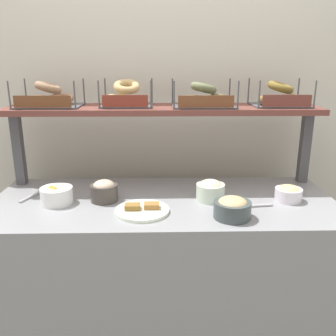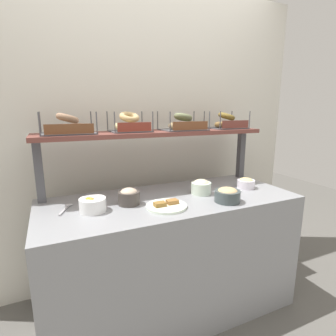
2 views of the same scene
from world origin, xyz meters
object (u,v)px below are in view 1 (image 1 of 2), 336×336
(bagel_basket_plain, at_px, (127,97))
(bagel_basket_cinnamon_raisin, at_px, (279,97))
(bowl_hummus, at_px, (232,208))
(bowl_potato_salad, at_px, (210,190))
(bowl_egg_salad, at_px, (288,193))
(bowl_fruit_salad, at_px, (57,195))
(bowl_tuna_salad, at_px, (104,190))
(serving_plate_white, at_px, (142,210))
(bagel_basket_everything, at_px, (49,98))
(serving_spoon_by_edge, at_px, (248,206))
(serving_spoon_near_plate, at_px, (36,194))
(bagel_basket_poppy, at_px, (203,98))

(bagel_basket_plain, xyz_separation_m, bagel_basket_cinnamon_raisin, (0.82, -0.01, -0.00))
(bowl_hummus, bearing_deg, bowl_potato_salad, 107.30)
(bowl_egg_salad, relative_size, bowl_fruit_salad, 0.85)
(bowl_tuna_salad, bearing_deg, serving_plate_white, -37.60)
(bagel_basket_everything, bearing_deg, serving_spoon_by_edge, -20.25)
(bowl_egg_salad, bearing_deg, bowl_potato_salad, 176.60)
(bowl_fruit_salad, bearing_deg, serving_spoon_by_edge, -4.72)
(bowl_potato_salad, distance_m, serving_spoon_near_plate, 0.89)
(bowl_potato_salad, xyz_separation_m, serving_spoon_by_edge, (0.17, -0.11, -0.04))
(bowl_hummus, relative_size, serving_plate_white, 0.66)
(bowl_egg_salad, height_order, serving_spoon_near_plate, bowl_egg_salad)
(serving_plate_white, relative_size, serving_spoon_by_edge, 1.37)
(bowl_egg_salad, height_order, serving_spoon_by_edge, bowl_egg_salad)
(bowl_hummus, height_order, serving_spoon_near_plate, bowl_hummus)
(serving_plate_white, distance_m, serving_spoon_by_edge, 0.50)
(serving_plate_white, relative_size, bagel_basket_plain, 0.90)
(bowl_potato_salad, bearing_deg, serving_spoon_near_plate, 174.73)
(bowl_hummus, xyz_separation_m, serving_plate_white, (-0.40, 0.07, -0.04))
(bowl_fruit_salad, height_order, bagel_basket_plain, bagel_basket_plain)
(bowl_fruit_salad, relative_size, serving_spoon_by_edge, 0.85)
(bowl_potato_salad, relative_size, bagel_basket_plain, 0.51)
(serving_spoon_near_plate, xyz_separation_m, bagel_basket_poppy, (0.87, 0.17, 0.47))
(bagel_basket_cinnamon_raisin, bearing_deg, bowl_fruit_salad, -165.26)
(serving_plate_white, xyz_separation_m, bagel_basket_everything, (-0.50, 0.41, 0.47))
(serving_plate_white, bearing_deg, serving_spoon_near_plate, 157.45)
(bowl_egg_salad, bearing_deg, serving_spoon_by_edge, -159.11)
(bowl_hummus, xyz_separation_m, bowl_tuna_salad, (-0.59, 0.22, 0.01))
(bowl_egg_salad, distance_m, bagel_basket_everything, 1.32)
(bowl_egg_salad, relative_size, bagel_basket_poppy, 0.40)
(serving_plate_white, bearing_deg, bagel_basket_cinnamon_raisin, 30.08)
(bowl_fruit_salad, distance_m, bowl_tuna_salad, 0.23)
(bowl_egg_salad, height_order, bagel_basket_poppy, bagel_basket_poppy)
(bowl_fruit_salad, height_order, bowl_tuna_salad, bowl_tuna_salad)
(bowl_potato_salad, distance_m, bowl_tuna_salad, 0.52)
(bowl_hummus, distance_m, bagel_basket_poppy, 0.64)
(bowl_fruit_salad, xyz_separation_m, bagel_basket_everything, (-0.08, 0.29, 0.43))
(bagel_basket_poppy, bearing_deg, bowl_tuna_salad, -153.73)
(bowl_hummus, bearing_deg, bowl_fruit_salad, 167.09)
(serving_spoon_by_edge, distance_m, bagel_basket_cinnamon_raisin, 0.64)
(bowl_fruit_salad, distance_m, bagel_basket_poppy, 0.90)
(serving_spoon_by_edge, distance_m, bagel_basket_plain, 0.85)
(bagel_basket_poppy, bearing_deg, bowl_fruit_salad, -159.16)
(bagel_basket_poppy, bearing_deg, serving_spoon_by_edge, -62.31)
(bowl_egg_salad, relative_size, bagel_basket_everything, 0.39)
(serving_spoon_by_edge, height_order, bagel_basket_everything, bagel_basket_everything)
(bowl_hummus, distance_m, bagel_basket_everything, 1.11)
(bowl_fruit_salad, distance_m, bowl_potato_salad, 0.75)
(serving_spoon_near_plate, bearing_deg, serving_plate_white, -22.55)
(bowl_fruit_salad, bearing_deg, bowl_egg_salad, 0.36)
(bagel_basket_cinnamon_raisin, bearing_deg, bagel_basket_plain, 179.22)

